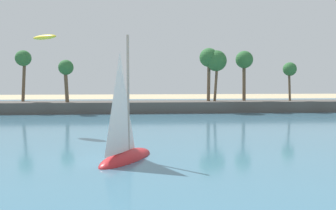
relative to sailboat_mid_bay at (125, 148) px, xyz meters
name	(u,v)px	position (x,y,z in m)	size (l,w,h in m)	color
sea	(136,115)	(0.67, 31.03, -0.83)	(220.00, 90.43, 0.06)	teal
palm_headland	(155,98)	(3.71, 36.29, 1.45)	(82.33, 6.00, 11.70)	#514C47
sailboat_mid_bay	(125,148)	(0.00, 0.00, 0.00)	(4.46, 6.28, 8.88)	red
kite_aloft_drifting_left	(44,37)	(-8.34, 14.03, 8.70)	(3.41, 1.16, 0.48)	yellow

